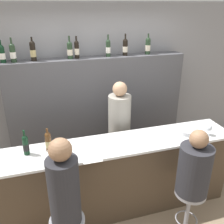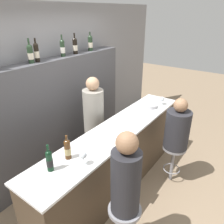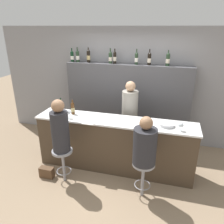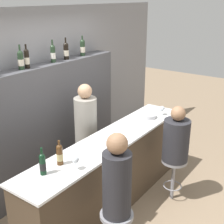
# 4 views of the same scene
# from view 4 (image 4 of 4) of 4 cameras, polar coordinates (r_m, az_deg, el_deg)

# --- Properties ---
(ground_plane) EXTENTS (16.00, 16.00, 0.00)m
(ground_plane) POSITION_cam_4_polar(r_m,az_deg,el_deg) (4.42, 2.64, -17.69)
(ground_plane) COLOR #8C755B
(wall_back) EXTENTS (6.40, 0.05, 2.60)m
(wall_back) POSITION_cam_4_polar(r_m,az_deg,el_deg) (4.76, -13.59, 2.47)
(wall_back) COLOR gray
(wall_back) RESTS_ON ground_plane
(bar_counter) EXTENTS (2.94, 0.55, 1.01)m
(bar_counter) POSITION_cam_4_polar(r_m,az_deg,el_deg) (4.24, -0.18, -11.06)
(bar_counter) COLOR #473828
(bar_counter) RESTS_ON ground_plane
(back_bar_cabinet) EXTENTS (2.75, 0.28, 1.84)m
(back_bar_cabinet) POSITION_cam_4_polar(r_m,az_deg,el_deg) (4.73, -11.40, -2.41)
(back_bar_cabinet) COLOR #4C4C51
(back_bar_cabinet) RESTS_ON ground_plane
(wine_bottle_counter_0) EXTENTS (0.07, 0.07, 0.30)m
(wine_bottle_counter_0) POSITION_cam_4_polar(r_m,az_deg,el_deg) (3.27, -12.58, -9.21)
(wine_bottle_counter_0) COLOR black
(wine_bottle_counter_0) RESTS_ON bar_counter
(wine_bottle_counter_1) EXTENTS (0.07, 0.07, 0.28)m
(wine_bottle_counter_1) POSITION_cam_4_polar(r_m,az_deg,el_deg) (3.42, -9.55, -7.65)
(wine_bottle_counter_1) COLOR #4C2D14
(wine_bottle_counter_1) RESTS_ON bar_counter
(wine_bottle_backbar_3) EXTENTS (0.08, 0.08, 0.32)m
(wine_bottle_backbar_3) POSITION_cam_4_polar(r_m,az_deg,el_deg) (4.19, -16.36, 9.13)
(wine_bottle_backbar_3) COLOR #233823
(wine_bottle_backbar_3) RESTS_ON back_bar_cabinet
(wine_bottle_backbar_4) EXTENTS (0.07, 0.07, 0.31)m
(wine_bottle_backbar_4) POSITION_cam_4_polar(r_m,az_deg,el_deg) (4.25, -15.32, 9.45)
(wine_bottle_backbar_4) COLOR black
(wine_bottle_backbar_4) RESTS_ON back_bar_cabinet
(wine_bottle_backbar_5) EXTENTS (0.07, 0.07, 0.32)m
(wine_bottle_backbar_5) POSITION_cam_4_polar(r_m,az_deg,el_deg) (4.55, -10.76, 10.49)
(wine_bottle_backbar_5) COLOR #233823
(wine_bottle_backbar_5) RESTS_ON back_bar_cabinet
(wine_bottle_backbar_6) EXTENTS (0.08, 0.08, 0.32)m
(wine_bottle_backbar_6) POSITION_cam_4_polar(r_m,az_deg,el_deg) (4.74, -8.40, 11.02)
(wine_bottle_backbar_6) COLOR black
(wine_bottle_backbar_6) RESTS_ON back_bar_cabinet
(wine_bottle_backbar_7) EXTENTS (0.08, 0.08, 0.31)m
(wine_bottle_backbar_7) POSITION_cam_4_polar(r_m,az_deg,el_deg) (5.01, -5.41, 11.68)
(wine_bottle_backbar_7) COLOR #233823
(wine_bottle_backbar_7) RESTS_ON back_bar_cabinet
(wine_glass_0) EXTENTS (0.08, 0.08, 0.16)m
(wine_glass_0) POSITION_cam_4_polar(r_m,az_deg,el_deg) (3.30, -6.72, -8.70)
(wine_glass_0) COLOR silver
(wine_glass_0) RESTS_ON bar_counter
(wine_glass_1) EXTENTS (0.08, 0.08, 0.14)m
(wine_glass_1) POSITION_cam_4_polar(r_m,az_deg,el_deg) (4.80, 9.12, 0.57)
(wine_glass_1) COLOR silver
(wine_glass_1) RESTS_ON bar_counter
(metal_bowl) EXTENTS (0.25, 0.25, 0.05)m
(metal_bowl) POSITION_cam_4_polar(r_m,az_deg,el_deg) (4.70, 6.59, -0.70)
(metal_bowl) COLOR #B7B7BC
(metal_bowl) RESTS_ON bar_counter
(tasting_menu) EXTENTS (0.21, 0.30, 0.00)m
(tasting_menu) POSITION_cam_4_polar(r_m,az_deg,el_deg) (3.62, -1.88, -7.78)
(tasting_menu) COLOR white
(tasting_menu) RESTS_ON bar_counter
(guest_seated_left) EXTENTS (0.29, 0.29, 0.90)m
(guest_seated_left) POSITION_cam_4_polar(r_m,az_deg,el_deg) (3.14, 0.90, -12.25)
(guest_seated_left) COLOR #28282D
(guest_seated_left) RESTS_ON bar_stool_left
(bar_stool_right) EXTENTS (0.35, 0.35, 0.63)m
(bar_stool_right) POSITION_cam_4_polar(r_m,az_deg,el_deg) (4.47, 11.23, -10.07)
(bar_stool_right) COLOR gray
(bar_stool_right) RESTS_ON ground_plane
(guest_seated_right) EXTENTS (0.35, 0.35, 0.77)m
(guest_seated_right) POSITION_cam_4_polar(r_m,az_deg,el_deg) (4.25, 11.66, -4.67)
(guest_seated_right) COLOR #28282D
(guest_seated_right) RESTS_ON bar_stool_right
(bartender) EXTENTS (0.32, 0.32, 1.61)m
(bartender) POSITION_cam_4_polar(r_m,az_deg,el_deg) (4.55, -4.70, -5.41)
(bartender) COLOR gray
(bartender) RESTS_ON ground_plane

